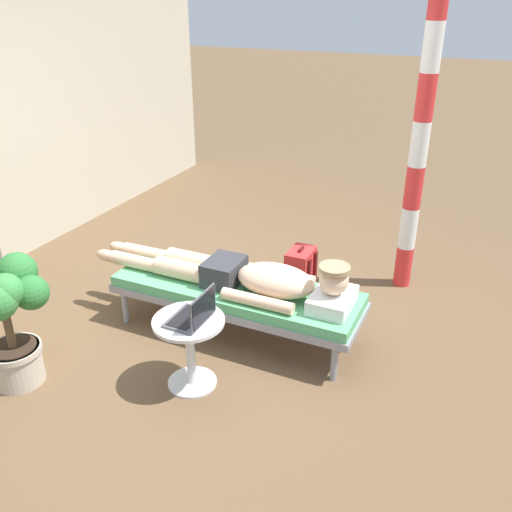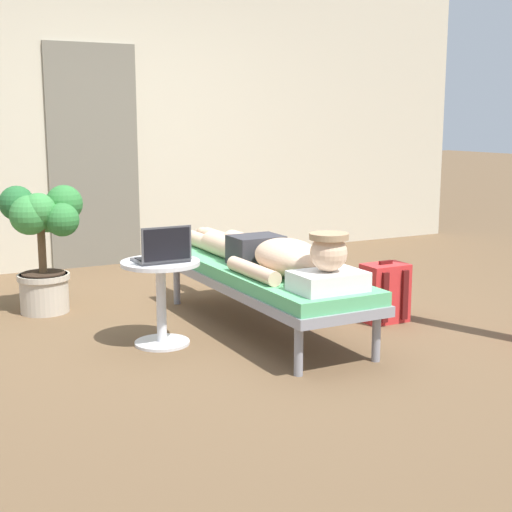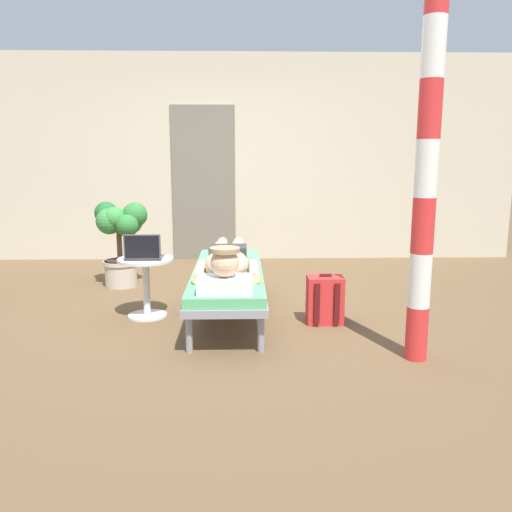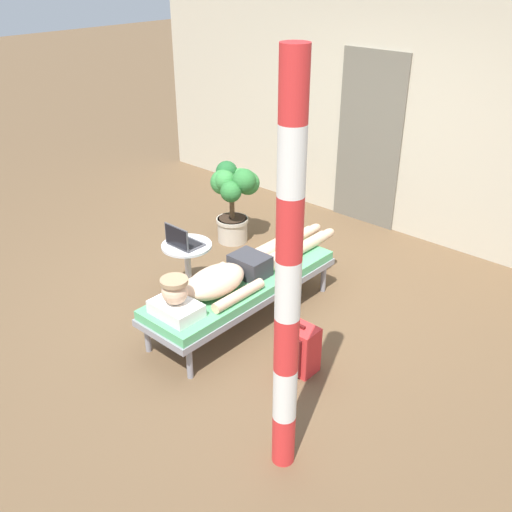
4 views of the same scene
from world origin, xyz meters
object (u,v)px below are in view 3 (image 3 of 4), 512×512
lounge_chair (228,278)px  backpack (325,300)px  side_table (146,277)px  potted_plant (121,233)px  porch_post (426,169)px  laptop (144,253)px  person_reclining (227,260)px

lounge_chair → backpack: size_ratio=4.65×
side_table → potted_plant: (-0.46, 1.13, 0.23)m
lounge_chair → porch_post: size_ratio=0.75×
laptop → potted_plant: potted_plant is taller
porch_post → potted_plant: bearing=139.3°
side_table → lounge_chair: bearing=0.7°
lounge_chair → potted_plant: potted_plant is taller
person_reclining → side_table: bearing=172.8°
lounge_chair → person_reclining: (0.00, -0.10, 0.17)m
backpack → side_table: bearing=172.1°
potted_plant → person_reclining: bearing=-46.1°
person_reclining → backpack: (0.82, -0.12, -0.32)m
laptop → potted_plant: 1.27m
side_table → potted_plant: potted_plant is taller
lounge_chair → backpack: (0.82, -0.22, -0.15)m
person_reclining → backpack: bearing=-8.5°
backpack → porch_post: 1.48m
side_table → backpack: (1.53, -0.21, -0.16)m
laptop → porch_post: 2.39m
person_reclining → porch_post: (1.34, -0.94, 0.80)m
person_reclining → side_table: size_ratio=4.15×
lounge_chair → porch_post: (1.34, -1.04, 0.97)m
person_reclining → laptop: size_ratio=7.00×
porch_post → laptop: bearing=154.4°
laptop → potted_plant: size_ratio=0.34×
lounge_chair → laptop: size_ratio=6.36×
side_table → potted_plant: bearing=112.2°
side_table → backpack: bearing=-7.9°
person_reclining → porch_post: 1.82m
person_reclining → potted_plant: size_ratio=2.38×
potted_plant → porch_post: porch_post is taller
lounge_chair → person_reclining: person_reclining is taller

